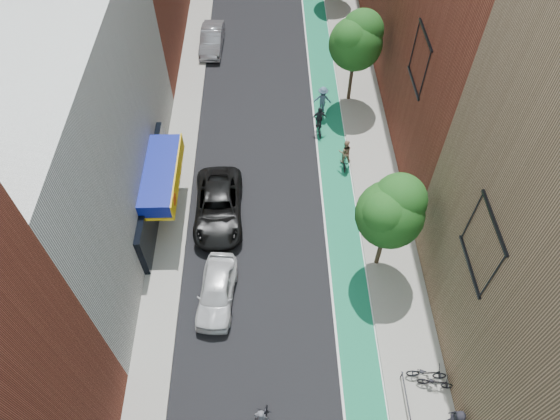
{
  "coord_description": "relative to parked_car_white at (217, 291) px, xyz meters",
  "views": [
    {
      "loc": [
        -0.07,
        -4.65,
        23.35
      ],
      "look_at": [
        0.37,
        12.69,
        1.5
      ],
      "focal_mm": 32.0,
      "sensor_mm": 36.0,
      "label": 1
    }
  ],
  "objects": [
    {
      "name": "cyclist_lane_mid",
      "position": [
        6.2,
        12.62,
        -0.01
      ],
      "size": [
        1.0,
        1.78,
        2.01
      ],
      "rotation": [
        0.0,
        0.0,
        3.2
      ],
      "color": "black",
      "rests_on": "ground"
    },
    {
      "name": "sidewalk_left",
      "position": [
        -3.0,
        17.95,
        -0.68
      ],
      "size": [
        2.0,
        68.0,
        0.15
      ],
      "primitive_type": "cube",
      "color": "gray",
      "rests_on": "ground"
    },
    {
      "name": "tree_near",
      "position": [
        8.65,
        1.97,
        3.9
      ],
      "size": [
        3.4,
        3.36,
        6.42
      ],
      "color": "#332619",
      "rests_on": "ground"
    },
    {
      "name": "parked_car_white",
      "position": [
        0.0,
        0.0,
        0.0
      ],
      "size": [
        2.18,
        4.58,
        1.51
      ],
      "primitive_type": "imported",
      "rotation": [
        0.0,
        0.0,
        -0.09
      ],
      "color": "silver",
      "rests_on": "ground"
    },
    {
      "name": "cyclist_lane_near",
      "position": [
        7.57,
        9.41,
        0.13
      ],
      "size": [
        0.84,
        1.64,
        2.06
      ],
      "rotation": [
        0.0,
        0.0,
        3.16
      ],
      "color": "black",
      "rests_on": "ground"
    },
    {
      "name": "parked_bike_near",
      "position": [
        9.93,
        -4.46,
        -0.12
      ],
      "size": [
        1.91,
        0.84,
        0.97
      ],
      "primitive_type": "imported",
      "rotation": [
        0.0,
        0.0,
        1.46
      ],
      "color": "black",
      "rests_on": "sidewalk_right"
    },
    {
      "name": "bike_lane",
      "position": [
        7.0,
        17.95,
        -0.75
      ],
      "size": [
        2.0,
        68.0,
        0.01
      ],
      "primitive_type": "cube",
      "color": "#126842",
      "rests_on": "ground"
    },
    {
      "name": "building_left_white",
      "position": [
        -8.0,
        5.95,
        5.24
      ],
      "size": [
        8.0,
        20.0,
        12.0
      ],
      "primitive_type": "cube",
      "color": "silver",
      "rests_on": "ground"
    },
    {
      "name": "cyclist_lane_far",
      "position": [
        6.55,
        14.44,
        0.31
      ],
      "size": [
        1.32,
        1.57,
        2.24
      ],
      "rotation": [
        0.0,
        0.0,
        2.98
      ],
      "color": "black",
      "rests_on": "ground"
    },
    {
      "name": "parked_car_silver",
      "position": [
        -1.6,
        22.7,
        0.02
      ],
      "size": [
        1.84,
        4.77,
        1.55
      ],
      "primitive_type": "imported",
      "rotation": [
        0.0,
        0.0,
        -0.04
      ],
      "color": "gray",
      "rests_on": "ground"
    },
    {
      "name": "parked_bike_far",
      "position": [
        10.26,
        -4.88,
        -0.18
      ],
      "size": [
        1.71,
        0.88,
        0.85
      ],
      "primitive_type": "imported",
      "rotation": [
        0.0,
        0.0,
        1.37
      ],
      "color": "black",
      "rests_on": "sidewalk_right"
    },
    {
      "name": "sidewalk_right",
      "position": [
        9.5,
        17.95,
        -0.68
      ],
      "size": [
        3.0,
        68.0,
        0.15
      ],
      "primitive_type": "cube",
      "color": "gray",
      "rests_on": "ground"
    },
    {
      "name": "parked_car_black",
      "position": [
        -0.19,
        5.53,
        0.06
      ],
      "size": [
        2.86,
        5.96,
        1.64
      ],
      "primitive_type": "imported",
      "rotation": [
        0.0,
        0.0,
        0.02
      ],
      "color": "black",
      "rests_on": "ground"
    },
    {
      "name": "tree_mid",
      "position": [
        8.65,
        15.97,
        4.13
      ],
      "size": [
        3.55,
        3.53,
        6.74
      ],
      "color": "#332619",
      "rests_on": "ground"
    }
  ]
}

